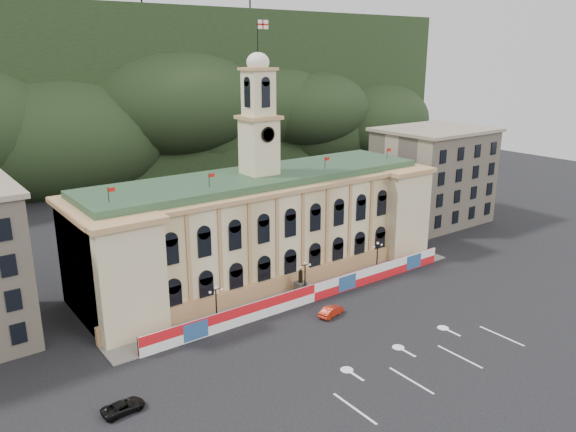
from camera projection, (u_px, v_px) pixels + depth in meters
ground at (395, 346)px, 65.18m from camera, size 260.00×260.00×0.00m
lane_markings at (429, 364)px, 61.32m from camera, size 26.00×10.00×0.02m
hill_ridge at (69, 102)px, 153.80m from camera, size 230.00×80.00×64.00m
city_hall at (262, 225)px, 84.28m from camera, size 56.20×17.60×37.10m
side_building_right at (433, 175)px, 110.92m from camera, size 21.00×17.00×18.60m
hoarding_fence at (314, 293)px, 76.48m from camera, size 50.00×0.44×2.50m
pavement at (302, 294)px, 78.85m from camera, size 56.00×5.50×0.16m
statue at (301, 286)px, 78.73m from camera, size 1.40×1.40×3.72m
lamp_left at (216, 302)px, 69.44m from camera, size 1.96×0.44×5.15m
lamp_center at (305, 276)px, 77.42m from camera, size 1.96×0.44×5.15m
lamp_right at (377, 255)px, 85.41m from camera, size 1.96×0.44×5.15m
red_sedan at (331, 311)px, 72.37m from camera, size 3.17×4.56×1.30m
black_suv at (123, 407)px, 53.00m from camera, size 2.31×4.29×1.14m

